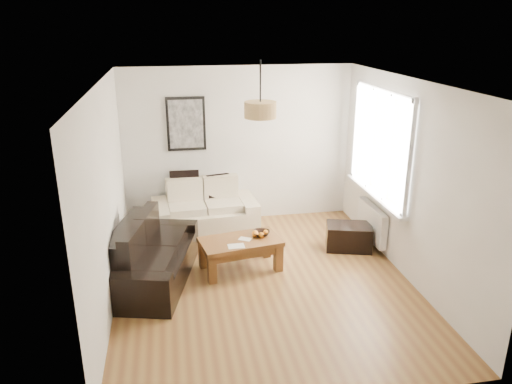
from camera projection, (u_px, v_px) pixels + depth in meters
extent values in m
plane|color=brown|center=(264.00, 281.00, 6.52)|extent=(4.50, 4.50, 0.00)
cube|color=white|center=(372.00, 222.00, 7.44)|extent=(0.10, 0.90, 0.52)
cylinder|color=tan|center=(260.00, 110.00, 6.06)|extent=(0.40, 0.40, 0.20)
cube|color=black|center=(349.00, 237.00, 7.40)|extent=(0.76, 0.60, 0.38)
cube|color=black|center=(185.00, 185.00, 7.95)|extent=(0.47, 0.16, 0.47)
cube|color=black|center=(218.00, 186.00, 8.06)|extent=(0.39, 0.19, 0.38)
imported|color=black|center=(261.00, 233.00, 6.83)|extent=(0.29, 0.29, 0.06)
sphere|color=orange|center=(261.00, 235.00, 6.75)|extent=(0.09, 0.09, 0.08)
sphere|color=orange|center=(266.00, 232.00, 6.85)|extent=(0.08, 0.08, 0.07)
sphere|color=orange|center=(255.00, 234.00, 6.80)|extent=(0.09, 0.09, 0.09)
cube|color=beige|center=(236.00, 246.00, 6.51)|extent=(0.22, 0.15, 0.01)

